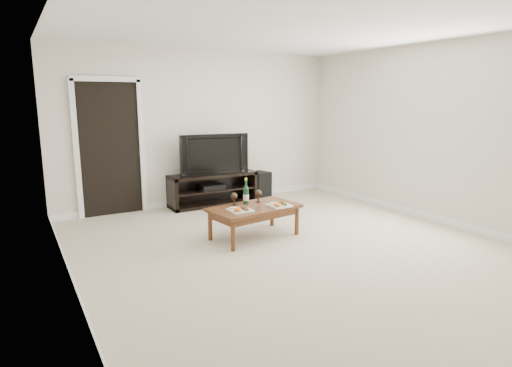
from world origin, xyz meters
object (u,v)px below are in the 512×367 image
(media_console, at_px, (213,189))
(television, at_px, (212,154))
(coffee_table, at_px, (254,222))
(subwoofer, at_px, (259,186))

(media_console, xyz_separation_m, television, (0.00, 0.00, 0.61))
(media_console, distance_m, television, 0.61)
(coffee_table, bearing_deg, television, 82.05)
(television, relative_size, subwoofer, 2.34)
(media_console, height_order, subwoofer, media_console)
(television, height_order, coffee_table, television)
(television, bearing_deg, coffee_table, -91.51)
(television, bearing_deg, subwoofer, 4.60)
(media_console, relative_size, subwoofer, 3.02)
(media_console, bearing_deg, television, 0.00)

